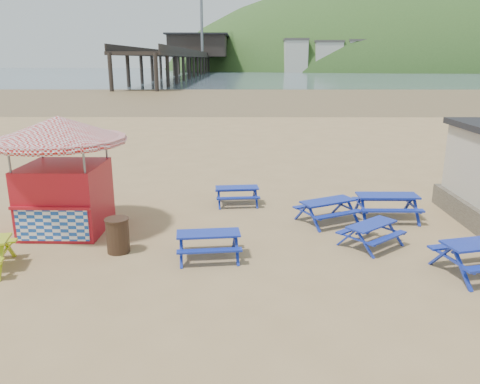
{
  "coord_description": "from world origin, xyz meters",
  "views": [
    {
      "loc": [
        -0.23,
        -12.96,
        5.12
      ],
      "look_at": [
        -0.32,
        1.5,
        1.0
      ],
      "focal_mm": 35.0,
      "sensor_mm": 36.0,
      "label": 1
    }
  ],
  "objects_px": {
    "picnic_table_blue_b": "(387,207)",
    "ice_cream_kiosk": "(62,160)",
    "picnic_table_blue_a": "(237,196)",
    "litter_bin": "(118,235)"
  },
  "relations": [
    {
      "from": "picnic_table_blue_b",
      "to": "ice_cream_kiosk",
      "type": "bearing_deg",
      "value": -173.37
    },
    {
      "from": "picnic_table_blue_a",
      "to": "ice_cream_kiosk",
      "type": "xyz_separation_m",
      "value": [
        -5.2,
        -2.72,
        1.9
      ]
    },
    {
      "from": "picnic_table_blue_a",
      "to": "picnic_table_blue_b",
      "type": "relative_size",
      "value": 0.84
    },
    {
      "from": "picnic_table_blue_b",
      "to": "ice_cream_kiosk",
      "type": "distance_m",
      "value": 10.4
    },
    {
      "from": "picnic_table_blue_a",
      "to": "ice_cream_kiosk",
      "type": "height_order",
      "value": "ice_cream_kiosk"
    },
    {
      "from": "ice_cream_kiosk",
      "to": "litter_bin",
      "type": "relative_size",
      "value": 4.13
    },
    {
      "from": "ice_cream_kiosk",
      "to": "picnic_table_blue_b",
      "type": "bearing_deg",
      "value": 7.18
    },
    {
      "from": "picnic_table_blue_a",
      "to": "litter_bin",
      "type": "bearing_deg",
      "value": -131.61
    },
    {
      "from": "picnic_table_blue_b",
      "to": "ice_cream_kiosk",
      "type": "xyz_separation_m",
      "value": [
        -10.17,
        -1.15,
        1.81
      ]
    },
    {
      "from": "picnic_table_blue_b",
      "to": "litter_bin",
      "type": "height_order",
      "value": "litter_bin"
    }
  ]
}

